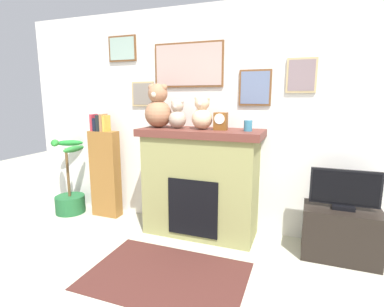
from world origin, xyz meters
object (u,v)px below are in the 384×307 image
Objects in this scene: fireplace at (201,182)px; teddy_bear_tan at (202,114)px; television at (345,190)px; teddy_bear_brown at (177,115)px; teddy_bear_grey at (158,108)px; potted_plant at (70,192)px; tv_stand at (340,233)px; bookshelf at (105,170)px; candle_jar at (248,126)px; mantel_clock at (221,121)px.

teddy_bear_tan reaches higher than fireplace.
fireplace reaches higher than television.
teddy_bear_brown reaches higher than fireplace.
teddy_bear_grey is at bearing -179.98° from teddy_bear_tan.
teddy_bear_tan is at bearing 0.52° from potted_plant.
fireplace reaches higher than potted_plant.
teddy_bear_brown is (1.62, 0.02, 1.09)m from potted_plant.
teddy_bear_grey reaches higher than teddy_bear_brown.
potted_plant reaches higher than tv_stand.
bookshelf is 1.93× the size of tv_stand.
teddy_bear_tan is at bearing 0.02° from teddy_bear_grey.
teddy_bear_brown reaches higher than potted_plant.
tv_stand is 1.40m from candle_jar.
tv_stand is 1.84m from teddy_bear_tan.
teddy_bear_brown reaches higher than bookshelf.
television is at bearing -2.06° from bookshelf.
bookshelf is 7.27× the size of mantel_clock.
tv_stand is (1.47, -0.04, -0.36)m from fireplace.
potted_plant is 2.61m from candle_jar.
candle_jar reaches higher than fireplace.
teddy_bear_brown reaches higher than mantel_clock.
potted_plant is (-0.54, -0.10, -0.34)m from bookshelf.
mantel_clock is at bearing -2.86° from bookshelf.
fireplace is at bearing -2.53° from bookshelf.
bookshelf is 1.33× the size of potted_plant.
candle_jar is 0.60× the size of mantel_clock.
teddy_bear_tan reaches higher than television.
mantel_clock is 0.58× the size of teddy_bear_brown.
tv_stand is (2.83, -0.10, -0.36)m from bookshelf.
fireplace is 12.14× the size of candle_jar.
bookshelf is 1.73m from mantel_clock.
teddy_bear_grey is (-1.99, 0.02, 0.75)m from television.
candle_jar is at bearing 0.29° from mantel_clock.
potted_plant is 1.95m from teddy_bear_brown.
bookshelf is at bearing 175.87° from teddy_bear_brown.
bookshelf is at bearing 177.47° from fireplace.
teddy_bear_grey reaches higher than candle_jar.
teddy_bear_grey is at bearing 179.37° from tv_stand.
teddy_bear_tan is at bearing -44.26° from fireplace.
tv_stand is 1.41× the size of teddy_bear_grey.
potted_plant is at bearing -179.48° from teddy_bear_tan.
television reaches higher than tv_stand.
television is 1.87m from teddy_bear_brown.
fireplace is 1.95× the size of tv_stand.
bookshelf is at bearing 174.69° from teddy_bear_grey.
bookshelf is 1.58m from teddy_bear_tan.
tv_stand is at bearing -0.63° from teddy_bear_grey.
candle_jar is (0.52, -0.02, 0.66)m from fireplace.
potted_plant is at bearing -179.57° from candle_jar.
television is 5.52× the size of candle_jar.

